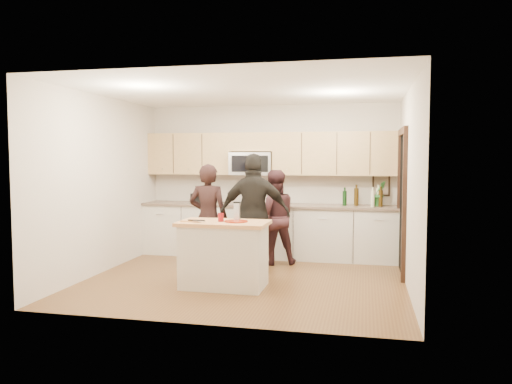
% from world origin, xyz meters
% --- Properties ---
extents(floor, '(4.50, 4.50, 0.00)m').
position_xyz_m(floor, '(0.00, 0.00, 0.00)').
color(floor, brown).
rests_on(floor, ground).
extents(room_shell, '(4.52, 4.02, 2.71)m').
position_xyz_m(room_shell, '(0.00, 0.00, 1.73)').
color(room_shell, '#BCB0A0').
rests_on(room_shell, ground).
extents(back_cabinetry, '(4.50, 0.66, 0.94)m').
position_xyz_m(back_cabinetry, '(0.00, 1.69, 0.47)').
color(back_cabinetry, beige).
rests_on(back_cabinetry, ground).
extents(upper_cabinetry, '(4.50, 0.33, 0.75)m').
position_xyz_m(upper_cabinetry, '(0.03, 1.83, 1.84)').
color(upper_cabinetry, tan).
rests_on(upper_cabinetry, ground).
extents(microwave, '(0.76, 0.41, 0.40)m').
position_xyz_m(microwave, '(-0.31, 1.80, 1.65)').
color(microwave, silver).
rests_on(microwave, ground).
extents(doorway, '(0.06, 1.25, 2.20)m').
position_xyz_m(doorway, '(2.23, 0.90, 1.16)').
color(doorway, black).
rests_on(doorway, ground).
extents(framed_picture, '(0.30, 0.03, 0.38)m').
position_xyz_m(framed_picture, '(1.95, 1.98, 1.28)').
color(framed_picture, black).
rests_on(framed_picture, ground).
extents(dish_towel, '(0.34, 0.60, 0.48)m').
position_xyz_m(dish_towel, '(-0.95, 1.50, 0.80)').
color(dish_towel, white).
rests_on(dish_towel, ground).
extents(island, '(1.20, 0.71, 0.90)m').
position_xyz_m(island, '(-0.18, -0.47, 0.45)').
color(island, beige).
rests_on(island, ground).
extents(red_plate, '(0.31, 0.31, 0.02)m').
position_xyz_m(red_plate, '(-0.00, -0.49, 0.91)').
color(red_plate, maroon).
rests_on(red_plate, island).
extents(box_grater, '(0.09, 0.06, 0.25)m').
position_xyz_m(box_grater, '(-0.02, -0.38, 1.04)').
color(box_grater, silver).
rests_on(box_grater, red_plate).
extents(drink_glass, '(0.08, 0.08, 0.11)m').
position_xyz_m(drink_glass, '(-0.21, -0.50, 0.96)').
color(drink_glass, maroon).
rests_on(drink_glass, island).
extents(cutting_board, '(0.26, 0.19, 0.02)m').
position_xyz_m(cutting_board, '(-0.60, -0.57, 0.91)').
color(cutting_board, tan).
rests_on(cutting_board, island).
extents(tongs, '(0.23, 0.03, 0.02)m').
position_xyz_m(tongs, '(-0.51, -0.64, 0.93)').
color(tongs, black).
rests_on(tongs, cutting_board).
extents(knife, '(0.18, 0.02, 0.01)m').
position_xyz_m(knife, '(-0.46, -0.68, 0.92)').
color(knife, silver).
rests_on(knife, cutting_board).
extents(toaster, '(0.32, 0.23, 0.18)m').
position_xyz_m(toaster, '(-1.23, 1.67, 1.03)').
color(toaster, black).
rests_on(toaster, back_cabinetry).
extents(bottle_cluster, '(0.67, 0.27, 0.36)m').
position_xyz_m(bottle_cluster, '(1.71, 1.72, 1.11)').
color(bottle_cluster, black).
rests_on(bottle_cluster, back_cabinetry).
extents(orchid, '(0.30, 0.29, 0.43)m').
position_xyz_m(orchid, '(1.91, 1.72, 1.15)').
color(orchid, '#307834').
rests_on(orchid, back_cabinetry).
extents(woman_left, '(0.61, 0.41, 1.66)m').
position_xyz_m(woman_left, '(-0.67, 0.38, 0.83)').
color(woman_left, black).
rests_on(woman_left, ground).
extents(woman_center, '(0.91, 0.81, 1.56)m').
position_xyz_m(woman_center, '(0.22, 1.13, 0.78)').
color(woman_center, '#33191C').
rests_on(woman_center, ground).
extents(woman_right, '(1.11, 0.55, 1.82)m').
position_xyz_m(woman_right, '(0.06, 0.38, 0.91)').
color(woman_right, black).
rests_on(woman_right, ground).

